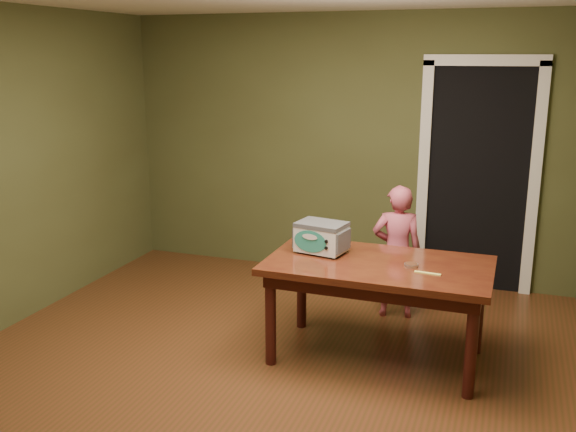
{
  "coord_description": "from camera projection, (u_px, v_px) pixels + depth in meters",
  "views": [
    {
      "loc": [
        1.59,
        -3.67,
        2.21
      ],
      "look_at": [
        -0.06,
        1.0,
        0.95
      ],
      "focal_mm": 40.0,
      "sensor_mm": 36.0,
      "label": 1
    }
  ],
  "objects": [
    {
      "name": "baking_pan",
      "position": [
        411.0,
        265.0,
        4.52
      ],
      "size": [
        0.1,
        0.1,
        0.02
      ],
      "color": "silver",
      "rests_on": "dining_table"
    },
    {
      "name": "room_shell",
      "position": [
        244.0,
        137.0,
        3.99
      ],
      "size": [
        4.52,
        5.02,
        2.61
      ],
      "color": "#4A512B",
      "rests_on": "ground"
    },
    {
      "name": "toy_oven",
      "position": [
        321.0,
        236.0,
        4.81
      ],
      "size": [
        0.41,
        0.31,
        0.23
      ],
      "rotation": [
        0.0,
        0.0,
        -0.18
      ],
      "color": "#4C4F54",
      "rests_on": "dining_table"
    },
    {
      "name": "floor",
      "position": [
        248.0,
        384.0,
        4.41
      ],
      "size": [
        5.0,
        5.0,
        0.0
      ],
      "primitive_type": "plane",
      "color": "#5E2F1A",
      "rests_on": "ground"
    },
    {
      "name": "dining_table",
      "position": [
        378.0,
        275.0,
        4.64
      ],
      "size": [
        1.61,
        0.91,
        0.75
      ],
      "rotation": [
        0.0,
        0.0,
        -0.01
      ],
      "color": "#3E150E",
      "rests_on": "floor"
    },
    {
      "name": "child",
      "position": [
        397.0,
        252.0,
        5.43
      ],
      "size": [
        0.47,
        0.36,
        1.15
      ],
      "primitive_type": "imported",
      "rotation": [
        0.0,
        0.0,
        3.37
      ],
      "color": "#C35066",
      "rests_on": "floor"
    },
    {
      "name": "doorway",
      "position": [
        479.0,
        175.0,
        6.28
      ],
      "size": [
        1.1,
        0.66,
        2.25
      ],
      "color": "black",
      "rests_on": "ground"
    },
    {
      "name": "spatula",
      "position": [
        428.0,
        273.0,
        4.37
      ],
      "size": [
        0.18,
        0.04,
        0.01
      ],
      "primitive_type": "cube",
      "rotation": [
        0.0,
        0.0,
        -0.08
      ],
      "color": "#FFFB6E",
      "rests_on": "dining_table"
    }
  ]
}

